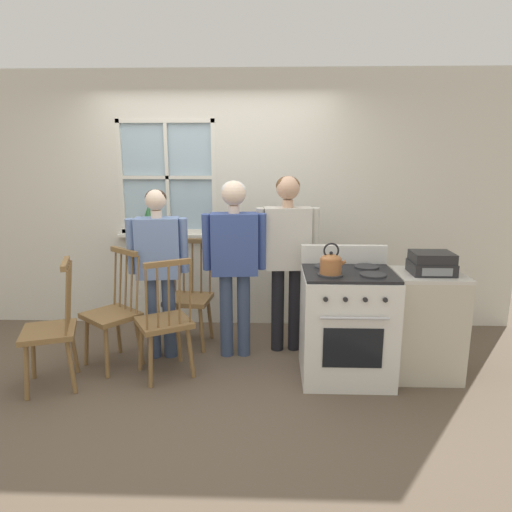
# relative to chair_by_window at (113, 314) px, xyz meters

# --- Properties ---
(ground_plane) EXTENTS (16.00, 16.00, 0.00)m
(ground_plane) POSITION_rel_chair_by_window_xyz_m (0.81, -0.32, -0.47)
(ground_plane) COLOR brown
(wall_back) EXTENTS (6.40, 0.16, 2.70)m
(wall_back) POSITION_rel_chair_by_window_xyz_m (0.83, 1.08, 0.86)
(wall_back) COLOR silver
(wall_back) RESTS_ON ground_plane
(chair_by_window) EXTENTS (0.58, 0.58, 1.04)m
(chair_by_window) POSITION_rel_chair_by_window_xyz_m (0.00, 0.00, 0.00)
(chair_by_window) COLOR olive
(chair_by_window) RESTS_ON ground_plane
(chair_near_wall) EXTENTS (0.56, 0.56, 1.04)m
(chair_near_wall) POSITION_rel_chair_by_window_xyz_m (0.51, -0.19, 0.00)
(chair_near_wall) COLOR olive
(chair_near_wall) RESTS_ON ground_plane
(chair_center_cluster) EXTENTS (0.52, 0.53, 1.04)m
(chair_center_cluster) POSITION_rel_chair_by_window_xyz_m (-0.36, -0.40, 0.00)
(chair_center_cluster) COLOR olive
(chair_center_cluster) RESTS_ON ground_plane
(chair_near_stove) EXTENTS (0.46, 0.45, 1.04)m
(chair_near_stove) POSITION_rel_chair_by_window_xyz_m (0.59, 0.48, 0.00)
(chair_near_stove) COLOR olive
(chair_near_stove) RESTS_ON ground_plane
(person_elderly_left) EXTENTS (0.55, 0.26, 1.56)m
(person_elderly_left) POSITION_rel_chair_by_window_xyz_m (0.38, 0.17, 0.46)
(person_elderly_left) COLOR #384766
(person_elderly_left) RESTS_ON ground_plane
(person_teen_center) EXTENTS (0.58, 0.25, 1.63)m
(person_teen_center) POSITION_rel_chair_by_window_xyz_m (1.06, 0.23, 0.53)
(person_teen_center) COLOR #384766
(person_teen_center) RESTS_ON ground_plane
(person_adult_right) EXTENTS (0.58, 0.25, 1.67)m
(person_adult_right) POSITION_rel_chair_by_window_xyz_m (1.54, 0.37, 0.55)
(person_adult_right) COLOR black
(person_adult_right) RESTS_ON ground_plane
(stove) EXTENTS (0.74, 0.68, 1.08)m
(stove) POSITION_rel_chair_by_window_xyz_m (2.03, -0.15, 0.00)
(stove) COLOR white
(stove) RESTS_ON ground_plane
(kettle) EXTENTS (0.21, 0.17, 0.25)m
(kettle) POSITION_rel_chair_by_window_xyz_m (1.86, -0.28, 0.55)
(kettle) COLOR #A86638
(kettle) RESTS_ON stove
(potted_plant) EXTENTS (0.13, 0.11, 0.37)m
(potted_plant) POSITION_rel_chair_by_window_xyz_m (0.09, 0.99, 0.68)
(potted_plant) COLOR #935B3D
(potted_plant) RESTS_ON wall_back
(side_counter) EXTENTS (0.55, 0.50, 0.90)m
(side_counter) POSITION_rel_chair_by_window_xyz_m (2.70, -0.09, -0.02)
(side_counter) COLOR beige
(side_counter) RESTS_ON ground_plane
(stereo) EXTENTS (0.34, 0.29, 0.18)m
(stereo) POSITION_rel_chair_by_window_xyz_m (2.70, -0.11, 0.52)
(stereo) COLOR #232326
(stereo) RESTS_ON side_counter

